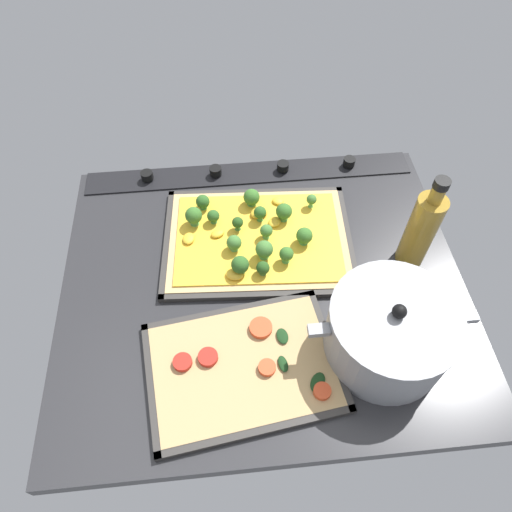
{
  "coord_description": "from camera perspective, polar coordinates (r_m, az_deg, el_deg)",
  "views": [
    {
      "loc": [
        6.31,
        50.01,
        77.71
      ],
      "look_at": [
        1.13,
        -3.03,
        4.66
      ],
      "focal_mm": 32.63,
      "sensor_mm": 36.0,
      "label": 1
    }
  ],
  "objects": [
    {
      "name": "baking_tray_front",
      "position": [
        0.98,
        0.22,
        1.87
      ],
      "size": [
        41.03,
        30.87,
        1.3
      ],
      "color": "#33302D",
      "rests_on": "ground_plane"
    },
    {
      "name": "ground_plane",
      "position": [
        0.94,
        0.87,
        -3.65
      ],
      "size": [
        79.55,
        68.39,
        3.0
      ],
      "primitive_type": "cube",
      "color": "#28282B"
    },
    {
      "name": "baking_tray_back",
      "position": [
        0.84,
        -1.62,
        -13.5
      ],
      "size": [
        36.05,
        28.1,
        1.3
      ],
      "color": "#33302D",
      "rests_on": "ground_plane"
    },
    {
      "name": "oil_bottle",
      "position": [
        0.94,
        19.61,
        3.12
      ],
      "size": [
        5.64,
        5.64,
        22.1
      ],
      "color": "olive",
      "rests_on": "ground_plane"
    },
    {
      "name": "cooking_pot",
      "position": [
        0.83,
        15.99,
        -8.97
      ],
      "size": [
        28.56,
        21.78,
        14.47
      ],
      "color": "gray",
      "rests_on": "ground_plane"
    },
    {
      "name": "veggie_pizza_back",
      "position": [
        0.83,
        -1.48,
        -13.24
      ],
      "size": [
        33.36,
        25.4,
        1.9
      ],
      "color": "tan",
      "rests_on": "baking_tray_back"
    },
    {
      "name": "stove_control_panel",
      "position": [
        1.12,
        -0.81,
        10.25
      ],
      "size": [
        76.37,
        7.0,
        2.6
      ],
      "color": "black",
      "rests_on": "ground_plane"
    },
    {
      "name": "broccoli_pizza",
      "position": [
        0.97,
        -0.01,
        2.51
      ],
      "size": [
        38.49,
        28.33,
        5.85
      ],
      "color": "tan",
      "rests_on": "baking_tray_front"
    }
  ]
}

